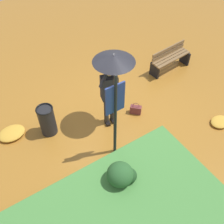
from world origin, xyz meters
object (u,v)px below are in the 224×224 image
object	(u,v)px
person_with_umbrella	(112,73)
trash_bin	(47,120)
park_bench	(170,59)
handbag	(136,110)
info_sign_post	(115,108)

from	to	relation	value
person_with_umbrella	trash_bin	xyz separation A→B (m)	(-1.55, 0.52, -1.13)
park_bench	trash_bin	size ratio (longest dim) A/B	1.68
handbag	info_sign_post	bearing A→B (deg)	-147.59
park_bench	trash_bin	bearing A→B (deg)	-175.21
park_bench	trash_bin	world-z (taller)	trash_bin
person_with_umbrella	info_sign_post	world-z (taller)	info_sign_post
person_with_umbrella	info_sign_post	distance (m)	1.00
person_with_umbrella	info_sign_post	size ratio (longest dim) A/B	0.89
person_with_umbrella	handbag	distance (m)	1.59
handbag	trash_bin	bearing A→B (deg)	163.62
person_with_umbrella	handbag	world-z (taller)	person_with_umbrella
info_sign_post	handbag	distance (m)	1.91
park_bench	person_with_umbrella	bearing A→B (deg)	-162.20
trash_bin	info_sign_post	bearing A→B (deg)	-52.70
person_with_umbrella	park_bench	xyz separation A→B (m)	(2.76, 0.89, -1.15)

